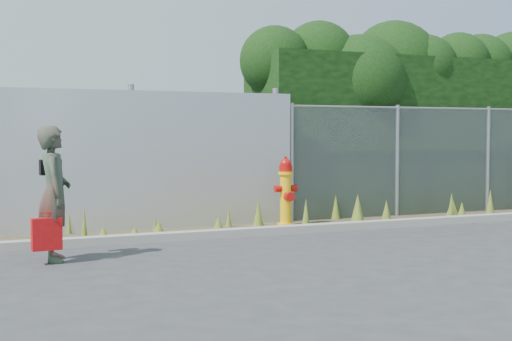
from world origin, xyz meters
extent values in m
plane|color=#343537|center=(0.00, 0.00, 0.00)|extent=(80.00, 80.00, 0.00)
cube|color=gray|center=(0.00, 1.80, 0.06)|extent=(16.00, 0.22, 0.12)
cube|color=#443A27|center=(0.00, 2.40, 0.01)|extent=(16.00, 1.20, 0.01)
cone|color=#50691F|center=(-1.89, 2.14, 0.09)|extent=(0.20, 0.20, 0.18)
cone|color=#50691F|center=(-0.62, 2.10, 0.13)|extent=(0.21, 0.21, 0.26)
cone|color=#50691F|center=(4.99, 2.56, 0.24)|extent=(0.16, 0.16, 0.47)
cone|color=#50691F|center=(2.72, 2.62, 0.17)|extent=(0.17, 0.17, 0.35)
cone|color=#50691F|center=(3.80, 2.19, 0.24)|extent=(0.16, 0.16, 0.48)
cone|color=#50691F|center=(0.86, 2.09, 0.24)|extent=(0.14, 0.14, 0.49)
cone|color=#50691F|center=(0.76, 2.60, 0.11)|extent=(0.18, 0.18, 0.22)
cone|color=#50691F|center=(3.65, 2.03, 0.19)|extent=(0.10, 0.10, 0.38)
cone|color=#50691F|center=(0.37, 2.82, 0.10)|extent=(0.15, 0.15, 0.19)
cone|color=#50691F|center=(-2.60, 2.21, 0.25)|extent=(0.09, 0.09, 0.51)
cone|color=#50691F|center=(-1.52, 2.18, 0.12)|extent=(0.22, 0.22, 0.24)
cone|color=#50691F|center=(1.93, 2.27, 0.17)|extent=(0.22, 0.22, 0.35)
cone|color=#50691F|center=(2.09, 2.55, 0.24)|extent=(0.24, 0.24, 0.48)
cone|color=#50691F|center=(-1.46, 2.60, 0.13)|extent=(0.09, 0.09, 0.25)
cone|color=#50691F|center=(1.91, 2.98, 0.22)|extent=(0.16, 0.16, 0.44)
cone|color=#50691F|center=(4.12, 2.57, 0.17)|extent=(0.24, 0.24, 0.34)
cone|color=#50691F|center=(0.15, 2.36, 0.23)|extent=(0.19, 0.19, 0.46)
cone|color=#50691F|center=(0.93, 2.88, 0.11)|extent=(0.10, 0.10, 0.23)
cone|color=#50691F|center=(-2.70, 2.96, 0.17)|extent=(0.08, 0.08, 0.34)
cone|color=#50691F|center=(-2.38, 1.96, 0.11)|extent=(0.21, 0.21, 0.22)
cone|color=#50691F|center=(-0.20, 2.76, 0.16)|extent=(0.11, 0.11, 0.32)
cone|color=#50691F|center=(4.15, 2.34, 0.14)|extent=(0.16, 0.16, 0.29)
cube|color=silver|center=(-3.25, 3.00, 1.10)|extent=(8.50, 0.08, 2.20)
cylinder|color=gray|center=(-1.70, 3.12, 1.15)|extent=(0.10, 0.10, 2.30)
cylinder|color=gray|center=(0.80, 3.12, 1.15)|extent=(0.10, 0.10, 2.30)
cube|color=gray|center=(4.25, 3.00, 1.00)|extent=(6.50, 0.03, 2.00)
cylinder|color=gray|center=(4.25, 3.00, 2.00)|extent=(6.50, 0.04, 0.04)
cylinder|color=gray|center=(1.05, 3.00, 1.02)|extent=(0.07, 0.07, 2.05)
cylinder|color=gray|center=(3.20, 3.00, 1.02)|extent=(0.07, 0.07, 2.05)
cylinder|color=gray|center=(5.30, 3.00, 1.02)|extent=(0.07, 0.07, 2.05)
cube|color=black|center=(4.55, 4.00, 1.50)|extent=(7.30, 1.60, 3.00)
sphere|color=black|center=(1.22, 4.08, 2.87)|extent=(1.30, 1.30, 1.30)
sphere|color=black|center=(2.22, 4.23, 2.96)|extent=(1.47, 1.47, 1.47)
sphere|color=black|center=(2.94, 3.91, 2.50)|extent=(1.85, 1.85, 1.85)
sphere|color=black|center=(3.90, 4.16, 2.85)|extent=(1.86, 1.86, 1.86)
sphere|color=black|center=(4.37, 3.80, 2.84)|extent=(1.30, 1.30, 1.30)
sphere|color=black|center=(5.29, 3.91, 2.95)|extent=(1.28, 1.28, 1.28)
sphere|color=black|center=(6.01, 4.10, 2.95)|extent=(1.36, 1.36, 1.36)
cylinder|color=yellow|center=(0.71, 2.53, 0.03)|extent=(0.28, 0.28, 0.06)
cylinder|color=yellow|center=(0.71, 2.53, 0.43)|extent=(0.18, 0.18, 0.86)
cylinder|color=yellow|center=(0.71, 2.53, 0.88)|extent=(0.24, 0.24, 0.05)
cylinder|color=#B20F0A|center=(0.71, 2.53, 0.95)|extent=(0.21, 0.21, 0.10)
sphere|color=#B20F0A|center=(0.71, 2.53, 1.03)|extent=(0.19, 0.19, 0.19)
cylinder|color=#B20F0A|center=(0.71, 2.53, 1.13)|extent=(0.05, 0.05, 0.05)
cylinder|color=#B20F0A|center=(0.57, 2.53, 0.63)|extent=(0.10, 0.11, 0.11)
cylinder|color=#B20F0A|center=(0.85, 2.53, 0.63)|extent=(0.10, 0.11, 0.11)
cylinder|color=#B20F0A|center=(0.71, 2.39, 0.51)|extent=(0.15, 0.12, 0.15)
imported|color=#106647|center=(-3.19, 0.79, 0.81)|extent=(0.45, 0.63, 1.62)
cube|color=#AA0C09|center=(-3.31, 0.58, 0.36)|extent=(0.34, 0.13, 0.38)
cylinder|color=#AA0C09|center=(-3.31, 0.58, 0.61)|extent=(0.16, 0.01, 0.01)
cube|color=black|center=(-3.19, 1.05, 1.12)|extent=(0.26, 0.11, 0.19)
camera|label=1|loc=(-4.31, -7.96, 1.53)|focal=50.00mm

